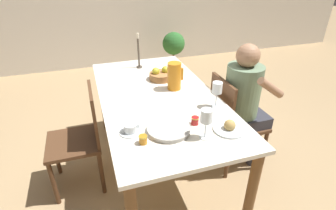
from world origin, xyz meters
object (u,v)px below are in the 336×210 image
Objects in this scene: chair_opposite at (81,137)px; potted_plant at (174,47)px; bread_plate at (229,127)px; candlestick_tall at (139,55)px; fruit_bowl at (161,75)px; teacup_near_person at (131,129)px; red_pitcher at (174,76)px; wine_glass_water at (217,89)px; chair_person_side at (232,120)px; person_seated at (245,98)px; wine_glass_juice at (206,118)px; jam_jar_amber at (143,139)px; jam_jar_red at (195,120)px; serving_tray at (169,129)px.

chair_opposite reaches higher than potted_plant.
candlestick_tall is at bearing 103.59° from bread_plate.
candlestick_tall is (-0.13, 0.35, 0.10)m from fruit_bowl.
teacup_near_person is at bearing -105.35° from candlestick_tall.
chair_opposite and fruit_bowl have the same top height.
candlestick_tall is (-0.18, 0.59, 0.02)m from red_pitcher.
candlestick_tall reaches higher than wine_glass_water.
bread_plate is (-0.35, -0.49, 0.31)m from chair_person_side.
person_seated is at bearing 47.48° from bread_plate.
wine_glass_juice is at bearing -172.26° from bread_plate.
teacup_near_person is at bearing -119.66° from fruit_bowl.
wine_glass_juice is 0.23m from bread_plate.
jam_jar_amber is (0.05, -0.14, 0.00)m from teacup_near_person.
jam_jar_red is 0.80m from fruit_bowl.
red_pitcher is at bearing -78.64° from fruit_bowl.
candlestick_tall reaches higher than teacup_near_person.
red_pitcher is 1.17× the size of wine_glass_water.
teacup_near_person is 0.43m from jam_jar_red.
person_seated is at bearing 28.56° from jam_jar_red.
bread_plate is at bearing -102.48° from potted_plant.
wine_glass_water is 2.85m from potted_plant.
potted_plant is at bearing 67.84° from fruit_bowl.
serving_tray is 0.85m from fruit_bowl.
person_seated is 0.82m from wine_glass_juice.
fruit_bowl is 0.39m from candlestick_tall.
bread_plate is at bearing -15.71° from teacup_near_person.
chair_person_side is at bearing -97.21° from chair_opposite.
potted_plant is (0.86, 3.07, -0.52)m from wine_glass_juice.
chair_person_side is 16.36× the size of jam_jar_amber.
candlestick_tall reaches higher than jam_jar_amber.
wine_glass_water is 0.99× the size of wine_glass_juice.
teacup_near_person is at bearing 164.29° from bread_plate.
jam_jar_red reaches higher than potted_plant.
serving_tray is 0.43× the size of potted_plant.
candlestick_tall is (-0.13, 1.16, 0.11)m from jam_jar_red.
teacup_near_person is at bearing -74.20° from person_seated.
potted_plant is at bearing 174.64° from person_seated.
wine_glass_water is 0.94× the size of bread_plate.
fruit_bowl is (0.77, 0.28, 0.34)m from chair_opposite.
bread_plate is at bearing -78.98° from red_pitcher.
person_seated is at bearing -47.74° from candlestick_tall.
jam_jar_amber is (-0.57, 0.04, 0.01)m from bread_plate.
bread_plate is 3.86× the size of jam_jar_red.
wine_glass_juice is at bearing -131.61° from chair_opposite.
fruit_bowl is (-0.24, 0.63, -0.11)m from wine_glass_water.
red_pitcher is at bearing -112.11° from person_seated.
chair_person_side is 1.00× the size of chair_opposite.
red_pitcher reaches higher than chair_person_side.
jam_jar_amber is 0.98m from fruit_bowl.
fruit_bowl is at bearing 76.61° from serving_tray.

